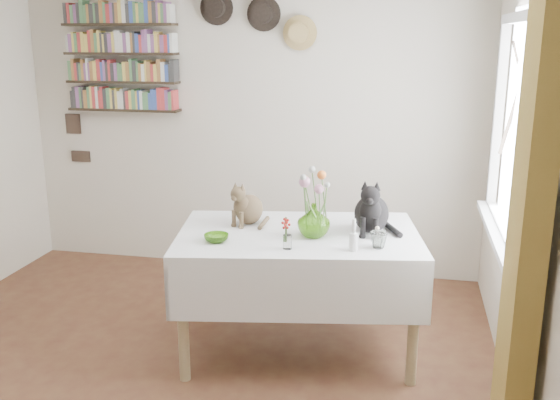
% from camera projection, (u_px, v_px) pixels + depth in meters
% --- Properties ---
extents(room, '(4.08, 4.58, 2.58)m').
position_uv_depth(room, '(141.00, 189.00, 3.25)').
color(room, brown).
rests_on(room, ground).
extents(window, '(0.12, 1.52, 1.32)m').
position_uv_depth(window, '(516.00, 149.00, 3.59)').
color(window, white).
rests_on(window, room).
extents(curtain, '(0.12, 0.38, 2.10)m').
position_uv_depth(curtain, '(527.00, 238.00, 2.79)').
color(curtain, brown).
rests_on(curtain, room).
extents(dining_table, '(1.66, 1.22, 0.82)m').
position_uv_depth(dining_table, '(298.00, 262.00, 4.01)').
color(dining_table, white).
rests_on(dining_table, room).
extents(tabby_cat, '(0.29, 0.31, 0.30)m').
position_uv_depth(tabby_cat, '(249.00, 201.00, 4.13)').
color(tabby_cat, brown).
rests_on(tabby_cat, dining_table).
extents(black_cat, '(0.25, 0.31, 0.36)m').
position_uv_depth(black_cat, '(372.00, 204.00, 3.94)').
color(black_cat, black).
rests_on(black_cat, dining_table).
extents(flower_vase, '(0.27, 0.27, 0.21)m').
position_uv_depth(flower_vase, '(314.00, 220.00, 3.86)').
color(flower_vase, '#84CA37').
rests_on(flower_vase, dining_table).
extents(green_bowl, '(0.21, 0.21, 0.05)m').
position_uv_depth(green_bowl, '(216.00, 238.00, 3.78)').
color(green_bowl, '#84CA37').
rests_on(green_bowl, dining_table).
extents(drinking_glass, '(0.12, 0.12, 0.10)m').
position_uv_depth(drinking_glass, '(378.00, 240.00, 3.66)').
color(drinking_glass, white).
rests_on(drinking_glass, dining_table).
extents(candlestick, '(0.05, 0.05, 0.19)m').
position_uv_depth(candlestick, '(353.00, 240.00, 3.62)').
color(candlestick, white).
rests_on(candlestick, dining_table).
extents(berry_jar, '(0.05, 0.05, 0.21)m').
position_uv_depth(berry_jar, '(287.00, 233.00, 3.64)').
color(berry_jar, white).
rests_on(berry_jar, dining_table).
extents(porcelain_figurine, '(0.05, 0.05, 0.09)m').
position_uv_depth(porcelain_figurine, '(377.00, 234.00, 3.82)').
color(porcelain_figurine, white).
rests_on(porcelain_figurine, dining_table).
extents(flower_bouquet, '(0.17, 0.13, 0.39)m').
position_uv_depth(flower_bouquet, '(315.00, 183.00, 3.81)').
color(flower_bouquet, '#4C7233').
rests_on(flower_bouquet, flower_vase).
extents(bookshelf_unit, '(1.00, 0.16, 0.91)m').
position_uv_depth(bookshelf_unit, '(121.00, 58.00, 5.36)').
color(bookshelf_unit, black).
rests_on(bookshelf_unit, room).
extents(wall_hats, '(0.98, 0.09, 0.48)m').
position_uv_depth(wall_hats, '(259.00, 18.00, 5.07)').
color(wall_hats, black).
rests_on(wall_hats, room).
extents(wall_art_plaques, '(0.21, 0.02, 0.44)m').
position_uv_depth(wall_art_plaques, '(76.00, 137.00, 5.71)').
color(wall_art_plaques, '#38281E').
rests_on(wall_art_plaques, room).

